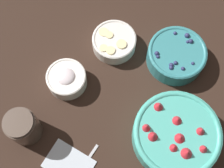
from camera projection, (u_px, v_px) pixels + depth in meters
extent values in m
plane|color=black|center=(118.00, 88.00, 0.95)|extent=(4.00, 4.00, 0.00)
cylinder|color=#47AD9E|center=(175.00, 135.00, 0.87)|extent=(0.24, 0.24, 0.07)
torus|color=#47AD9E|center=(178.00, 133.00, 0.84)|extent=(0.24, 0.24, 0.02)
cylinder|color=red|center=(177.00, 134.00, 0.85)|extent=(0.19, 0.19, 0.02)
cone|color=red|center=(204.00, 149.00, 0.81)|extent=(0.03, 0.03, 0.03)
cone|color=red|center=(201.00, 131.00, 0.83)|extent=(0.04, 0.04, 0.03)
cone|color=red|center=(187.00, 153.00, 0.80)|extent=(0.05, 0.05, 0.03)
cone|color=red|center=(180.00, 138.00, 0.82)|extent=(0.04, 0.04, 0.02)
cone|color=red|center=(159.00, 106.00, 0.85)|extent=(0.03, 0.03, 0.03)
cone|color=red|center=(177.00, 120.00, 0.84)|extent=(0.04, 0.04, 0.02)
cone|color=red|center=(174.00, 148.00, 0.81)|extent=(0.04, 0.04, 0.02)
cone|color=red|center=(147.00, 127.00, 0.83)|extent=(0.04, 0.04, 0.03)
cone|color=red|center=(153.00, 136.00, 0.82)|extent=(0.04, 0.04, 0.03)
cylinder|color=teal|center=(176.00, 56.00, 0.96)|extent=(0.18, 0.18, 0.06)
torus|color=teal|center=(178.00, 52.00, 0.94)|extent=(0.18, 0.18, 0.01)
cylinder|color=navy|center=(177.00, 53.00, 0.94)|extent=(0.14, 0.14, 0.02)
sphere|color=navy|center=(175.00, 33.00, 0.96)|extent=(0.01, 0.01, 0.01)
sphere|color=navy|center=(176.00, 63.00, 0.92)|extent=(0.01, 0.01, 0.01)
sphere|color=navy|center=(193.00, 64.00, 0.92)|extent=(0.01, 0.01, 0.01)
sphere|color=navy|center=(183.00, 69.00, 0.91)|extent=(0.01, 0.01, 0.01)
sphere|color=navy|center=(188.00, 42.00, 0.94)|extent=(0.01, 0.01, 0.01)
sphere|color=navy|center=(158.00, 57.00, 0.93)|extent=(0.01, 0.01, 0.01)
sphere|color=navy|center=(157.00, 53.00, 0.93)|extent=(0.01, 0.01, 0.01)
sphere|color=navy|center=(171.00, 65.00, 0.92)|extent=(0.01, 0.01, 0.01)
sphere|color=navy|center=(187.00, 36.00, 0.95)|extent=(0.02, 0.02, 0.02)
sphere|color=navy|center=(171.00, 68.00, 0.91)|extent=(0.01, 0.01, 0.01)
sphere|color=navy|center=(191.00, 41.00, 0.94)|extent=(0.02, 0.02, 0.02)
cylinder|color=silver|center=(114.00, 42.00, 0.99)|extent=(0.14, 0.14, 0.05)
torus|color=silver|center=(114.00, 39.00, 0.97)|extent=(0.14, 0.14, 0.01)
cylinder|color=beige|center=(114.00, 40.00, 0.97)|extent=(0.11, 0.11, 0.01)
cylinder|color=beige|center=(109.00, 35.00, 0.97)|extent=(0.02, 0.02, 0.01)
cylinder|color=beige|center=(121.00, 44.00, 0.96)|extent=(0.03, 0.03, 0.01)
cylinder|color=beige|center=(104.00, 32.00, 0.97)|extent=(0.03, 0.03, 0.00)
cylinder|color=beige|center=(111.00, 51.00, 0.95)|extent=(0.03, 0.03, 0.01)
cylinder|color=beige|center=(103.00, 48.00, 0.95)|extent=(0.03, 0.03, 0.01)
cylinder|color=white|center=(67.00, 79.00, 0.94)|extent=(0.12, 0.12, 0.05)
torus|color=white|center=(66.00, 77.00, 0.92)|extent=(0.12, 0.12, 0.01)
cylinder|color=silver|center=(66.00, 78.00, 0.92)|extent=(0.09, 0.09, 0.01)
ellipsoid|color=silver|center=(66.00, 77.00, 0.92)|extent=(0.06, 0.06, 0.03)
cylinder|color=#4C3D33|center=(23.00, 127.00, 0.86)|extent=(0.09, 0.09, 0.10)
cylinder|color=#512D1E|center=(24.00, 128.00, 0.87)|extent=(0.07, 0.07, 0.07)
cylinder|color=#4C3D33|center=(18.00, 122.00, 0.81)|extent=(0.08, 0.08, 0.01)
cube|color=#B2BCC6|center=(69.00, 164.00, 0.87)|extent=(0.16, 0.14, 0.01)
cube|color=#B2B2B7|center=(86.00, 161.00, 0.87)|extent=(0.06, 0.10, 0.01)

